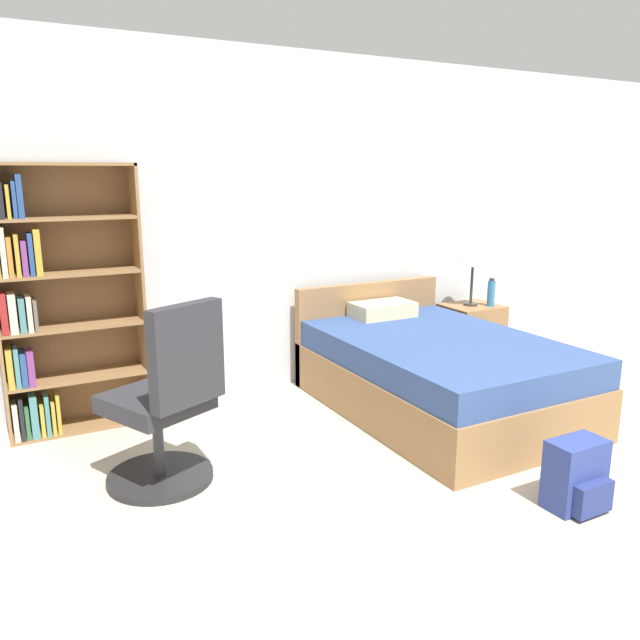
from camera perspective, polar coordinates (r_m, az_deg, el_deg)
The scene contains 8 objects.
wall_back at distance 5.04m, azimuth -1.26°, elevation 8.80°, with size 9.00×0.06×2.60m.
bookshelf at distance 4.38m, azimuth -23.30°, elevation 1.25°, with size 0.90×0.28×1.76m.
bed at distance 4.64m, azimuth 10.34°, elevation -4.63°, with size 1.34×1.99×0.81m.
office_chair at distance 3.50m, azimuth -13.84°, elevation -7.76°, with size 0.65×0.70×1.05m.
nightstand at distance 5.77m, azimuth 13.60°, elevation -1.34°, with size 0.48×0.44×0.55m.
table_lamp at distance 5.63m, azimuth 13.84°, elevation 5.76°, with size 0.25×0.25×0.56m.
water_bottle at distance 5.68m, azimuth 15.38°, elevation 2.40°, with size 0.07×0.07×0.25m.
backpack_blue at distance 3.56m, azimuth 22.43°, elevation -13.07°, with size 0.30×0.24×0.37m.
Camera 1 is at (-2.27, -1.26, 1.70)m, focal length 35.00 mm.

